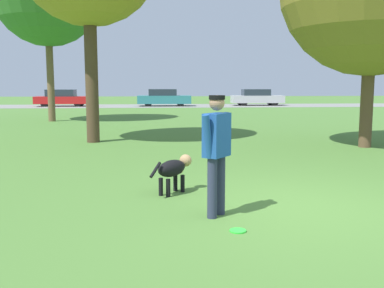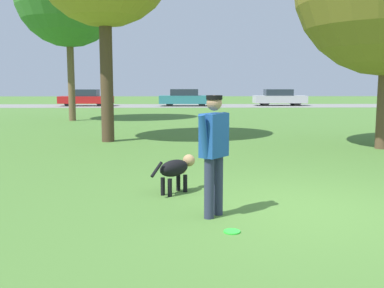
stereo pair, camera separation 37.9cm
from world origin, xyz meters
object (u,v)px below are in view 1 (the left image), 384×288
object	(u,v)px
frisbee	(238,231)
person	(217,146)
parked_car_teal	(164,98)
parked_car_silver	(257,97)
dog	(174,169)
parked_car_red	(62,98)

from	to	relation	value
frisbee	person	bearing A→B (deg)	104.82
parked_car_teal	parked_car_silver	size ratio (longest dim) A/B	1.00
person	dog	distance (m)	1.53
frisbee	parked_car_teal	distance (m)	31.31
parked_car_red	parked_car_teal	bearing A→B (deg)	-1.31
frisbee	parked_car_red	world-z (taller)	parked_car_red
parked_car_red	parked_car_silver	bearing A→B (deg)	1.14
parked_car_silver	person	bearing A→B (deg)	-103.03
dog	parked_car_silver	xyz separation A→B (m)	(8.17, 29.74, 0.26)
parked_car_silver	frisbee	bearing A→B (deg)	-102.46
parked_car_red	parked_car_teal	size ratio (longest dim) A/B	1.00
frisbee	parked_car_teal	world-z (taller)	parked_car_teal
dog	parked_car_teal	distance (m)	29.31
dog	parked_car_teal	bearing A→B (deg)	38.27
frisbee	parked_car_silver	distance (m)	32.61
person	parked_car_teal	size ratio (longest dim) A/B	0.38
person	parked_car_silver	bearing A→B (deg)	23.85
dog	frisbee	xyz separation A→B (m)	(0.69, -1.99, -0.40)
frisbee	dog	bearing A→B (deg)	109.05
dog	parked_car_red	size ratio (longest dim) A/B	0.21
frisbee	parked_car_red	distance (m)	32.65
person	frisbee	xyz separation A→B (m)	(0.18, -0.66, -0.95)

